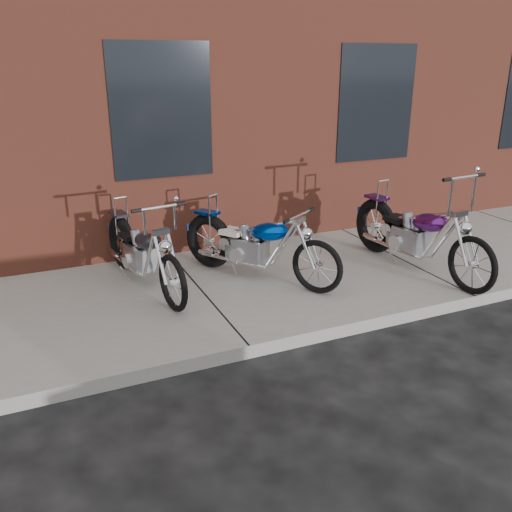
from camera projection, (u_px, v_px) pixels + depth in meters
name	position (u px, v px, depth m)	size (l,w,h in m)	color
ground	(249.00, 359.00, 5.50)	(120.00, 120.00, 0.00)	black
sidewalk	(202.00, 296.00, 6.76)	(22.00, 3.00, 0.15)	gray
building_brick	(94.00, 0.00, 11.01)	(22.00, 10.00, 8.00)	brown
chopper_purple	(416.00, 237.00, 7.31)	(0.62, 2.52, 1.41)	black
chopper_blue	(256.00, 247.00, 7.00)	(1.39, 2.04, 1.03)	black
chopper_third	(143.00, 254.00, 6.77)	(0.64, 2.31, 1.18)	black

